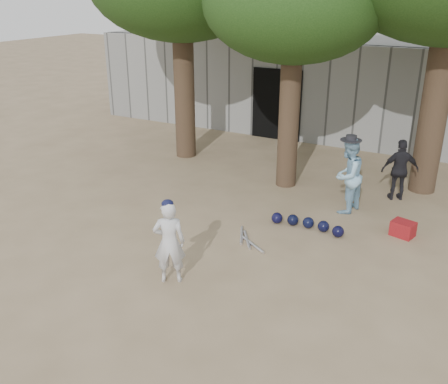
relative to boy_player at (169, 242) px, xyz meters
The scene contains 8 objects.
ground 1.19m from the boy_player, 125.85° to the left, with size 70.00×70.00×0.00m, color #937C5E.
boy_player is the anchor object (origin of this frame).
spectator_blue 4.46m from the boy_player, 66.87° to the left, with size 0.79×0.62×1.62m, color #8FC0DE.
spectator_dark 5.93m from the boy_player, 63.80° to the left, with size 0.82×0.34×1.41m, color black.
red_bag 4.68m from the boy_player, 48.52° to the left, with size 0.42×0.32×0.30m, color #A81B16.
back_building 11.15m from the boy_player, 92.88° to the left, with size 16.00×5.24×3.00m.
helmet_row 3.24m from the boy_player, 65.06° to the left, with size 1.51×0.33×0.23m.
bat_pile 2.03m from the boy_player, 74.52° to the left, with size 0.86×0.79×0.06m.
Camera 1 is at (4.69, -6.59, 4.49)m, focal length 40.00 mm.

